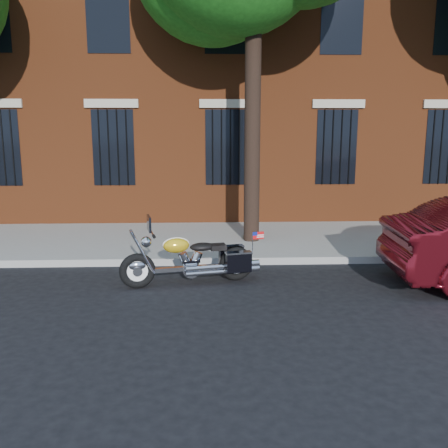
{
  "coord_description": "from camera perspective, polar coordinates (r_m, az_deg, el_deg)",
  "views": [
    {
      "loc": [
        -0.6,
        -8.46,
        2.82
      ],
      "look_at": [
        -0.22,
        0.8,
        0.96
      ],
      "focal_mm": 40.0,
      "sensor_mm": 36.0,
      "label": 1
    }
  ],
  "objects": [
    {
      "name": "motorcycle",
      "position": [
        8.91,
        -3.33,
        -4.22
      ],
      "size": [
        2.54,
        1.04,
        1.27
      ],
      "rotation": [
        0.0,
        0.0,
        0.21
      ],
      "color": "black",
      "rests_on": "ground"
    },
    {
      "name": "building",
      "position": [
        18.8,
        -0.49,
        21.1
      ],
      "size": [
        26.0,
        10.08,
        12.0
      ],
      "color": "brown",
      "rests_on": "ground"
    },
    {
      "name": "curb",
      "position": [
        10.23,
        1.13,
        -4.21
      ],
      "size": [
        40.0,
        0.16,
        0.15
      ],
      "primitive_type": "cube",
      "color": "gray",
      "rests_on": "ground"
    },
    {
      "name": "ground",
      "position": [
        8.93,
        1.66,
        -7.05
      ],
      "size": [
        120.0,
        120.0,
        0.0
      ],
      "primitive_type": "plane",
      "color": "black",
      "rests_on": "ground"
    },
    {
      "name": "sidewalk",
      "position": [
        12.05,
        0.59,
        -1.81
      ],
      "size": [
        40.0,
        3.6,
        0.15
      ],
      "primitive_type": "cube",
      "color": "gray",
      "rests_on": "ground"
    }
  ]
}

